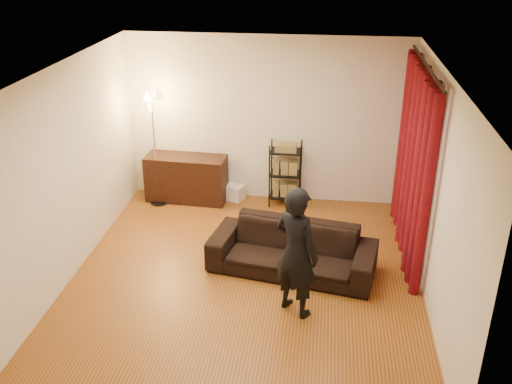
# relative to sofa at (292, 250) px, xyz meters

# --- Properties ---
(floor) EXTENTS (5.00, 5.00, 0.00)m
(floor) POSITION_rel_sofa_xyz_m (-0.58, -0.26, -0.31)
(floor) COLOR brown
(floor) RESTS_ON ground
(ceiling) EXTENTS (5.00, 5.00, 0.00)m
(ceiling) POSITION_rel_sofa_xyz_m (-0.58, -0.26, 2.39)
(ceiling) COLOR white
(ceiling) RESTS_ON ground
(wall_back) EXTENTS (5.00, 0.00, 5.00)m
(wall_back) POSITION_rel_sofa_xyz_m (-0.58, 2.24, 1.04)
(wall_back) COLOR beige
(wall_back) RESTS_ON ground
(wall_front) EXTENTS (5.00, 0.00, 5.00)m
(wall_front) POSITION_rel_sofa_xyz_m (-0.58, -2.76, 1.04)
(wall_front) COLOR beige
(wall_front) RESTS_ON ground
(wall_left) EXTENTS (0.00, 5.00, 5.00)m
(wall_left) POSITION_rel_sofa_xyz_m (-2.83, -0.26, 1.04)
(wall_left) COLOR beige
(wall_left) RESTS_ON ground
(wall_right) EXTENTS (0.00, 5.00, 5.00)m
(wall_right) POSITION_rel_sofa_xyz_m (1.67, -0.26, 1.04)
(wall_right) COLOR beige
(wall_right) RESTS_ON ground
(curtain_rod) EXTENTS (0.04, 2.65, 0.04)m
(curtain_rod) POSITION_rel_sofa_xyz_m (1.57, 0.86, 2.27)
(curtain_rod) COLOR black
(curtain_rod) RESTS_ON wall_right
(curtain) EXTENTS (0.22, 2.65, 2.55)m
(curtain) POSITION_rel_sofa_xyz_m (1.55, 0.86, 0.96)
(curtain) COLOR maroon
(curtain) RESTS_ON ground
(sofa) EXTENTS (2.27, 1.21, 0.63)m
(sofa) POSITION_rel_sofa_xyz_m (0.00, 0.00, 0.00)
(sofa) COLOR black
(sofa) RESTS_ON ground
(person) EXTENTS (0.70, 0.65, 1.60)m
(person) POSITION_rel_sofa_xyz_m (0.09, -0.87, 0.49)
(person) COLOR black
(person) RESTS_ON ground
(media_cabinet) EXTENTS (1.34, 0.56, 0.77)m
(media_cabinet) POSITION_rel_sofa_xyz_m (-1.89, 1.96, 0.07)
(media_cabinet) COLOR black
(media_cabinet) RESTS_ON ground
(storage_boxes) EXTENTS (0.38, 0.35, 0.26)m
(storage_boxes) POSITION_rel_sofa_xyz_m (-1.11, 2.05, -0.18)
(storage_boxes) COLOR silver
(storage_boxes) RESTS_ON ground
(wire_shelf) EXTENTS (0.49, 0.34, 1.07)m
(wire_shelf) POSITION_rel_sofa_xyz_m (-0.26, 2.01, 0.22)
(wire_shelf) COLOR black
(wire_shelf) RESTS_ON ground
(floor_lamp) EXTENTS (0.35, 0.35, 1.89)m
(floor_lamp) POSITION_rel_sofa_xyz_m (-2.32, 1.77, 0.63)
(floor_lamp) COLOR silver
(floor_lamp) RESTS_ON ground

